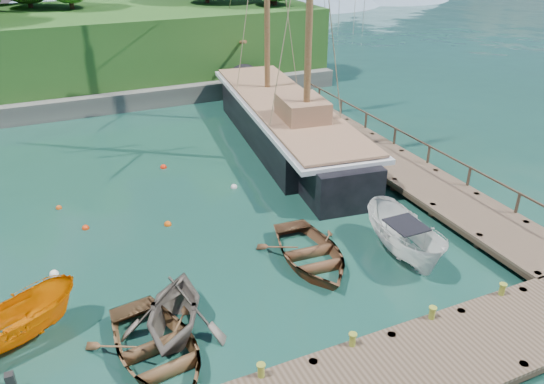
{
  "coord_description": "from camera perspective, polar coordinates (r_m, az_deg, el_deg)",
  "views": [
    {
      "loc": [
        -5.23,
        -15.24,
        12.0
      ],
      "look_at": [
        2.87,
        2.75,
        2.0
      ],
      "focal_mm": 35.0,
      "sensor_mm": 36.0,
      "label": 1
    }
  ],
  "objects": [
    {
      "name": "mooring_buoy_1",
      "position": [
        24.81,
        -19.4,
        -3.73
      ],
      "size": [
        0.32,
        0.32,
        0.32
      ],
      "primitive_type": "sphere",
      "color": "red",
      "rests_on": "ground"
    },
    {
      "name": "mooring_buoy_5",
      "position": [
        29.82,
        -11.6,
        2.57
      ],
      "size": [
        0.36,
        0.36,
        0.36
      ],
      "primitive_type": "sphere",
      "color": "red",
      "rests_on": "ground"
    },
    {
      "name": "dock_near",
      "position": [
        16.2,
        11.33,
        -19.37
      ],
      "size": [
        20.0,
        3.2,
        1.1
      ],
      "color": "#483728",
      "rests_on": "ground"
    },
    {
      "name": "schooner",
      "position": [
        32.57,
        1.38,
        7.21
      ],
      "size": [
        6.9,
        25.96,
        18.77
      ],
      "rotation": [
        0.0,
        0.0,
        -0.12
      ],
      "color": "black",
      "rests_on": "ground"
    },
    {
      "name": "mooring_buoy_4",
      "position": [
        26.97,
        -21.93,
        -1.65
      ],
      "size": [
        0.28,
        0.28,
        0.28
      ],
      "primitive_type": "sphere",
      "color": "#D14C13",
      "rests_on": "ground"
    },
    {
      "name": "rowboat_0",
      "position": [
        17.49,
        -12.15,
        -17.22
      ],
      "size": [
        4.25,
        5.46,
        1.04
      ],
      "primitive_type": "imported",
      "rotation": [
        0.0,
        0.0,
        0.14
      ],
      "color": "brown",
      "rests_on": "ground"
    },
    {
      "name": "bollard_2",
      "position": [
        17.29,
        8.46,
        -17.44
      ],
      "size": [
        0.26,
        0.26,
        0.45
      ],
      "primitive_type": "cylinder",
      "color": "olive",
      "rests_on": "ground"
    },
    {
      "name": "mooring_buoy_0",
      "position": [
        22.17,
        -22.38,
        -8.22
      ],
      "size": [
        0.36,
        0.36,
        0.36
      ],
      "primitive_type": "sphere",
      "color": "white",
      "rests_on": "ground"
    },
    {
      "name": "rowboat_1",
      "position": [
        18.31,
        -10.28,
        -14.6
      ],
      "size": [
        4.85,
        5.11,
        2.12
      ],
      "primitive_type": "imported",
      "rotation": [
        0.0,
        0.0,
        -0.44
      ],
      "color": "#675E54",
      "rests_on": "ground"
    },
    {
      "name": "bollard_3",
      "position": [
        18.75,
        16.51,
        -14.28
      ],
      "size": [
        0.26,
        0.26,
        0.45
      ],
      "primitive_type": "cylinder",
      "color": "olive",
      "rests_on": "ground"
    },
    {
      "name": "mooring_buoy_2",
      "position": [
        24.14,
        -11.14,
        -3.5
      ],
      "size": [
        0.33,
        0.33,
        0.33
      ],
      "primitive_type": "sphere",
      "color": "#D74F0A",
      "rests_on": "ground"
    },
    {
      "name": "cabin_boat_white",
      "position": [
        22.28,
        13.85,
        -6.6
      ],
      "size": [
        2.45,
        5.13,
        1.91
      ],
      "primitive_type": "imported",
      "rotation": [
        0.0,
        0.0,
        -0.12
      ],
      "color": "white",
      "rests_on": "ground"
    },
    {
      "name": "bollard_4",
      "position": [
        20.54,
        23.1,
        -11.43
      ],
      "size": [
        0.26,
        0.26,
        0.45
      ],
      "primitive_type": "cylinder",
      "color": "olive",
      "rests_on": "ground"
    },
    {
      "name": "ground",
      "position": [
        20.09,
        -4.32,
        -9.89
      ],
      "size": [
        160.0,
        160.0,
        0.0
      ],
      "primitive_type": "plane",
      "color": "#183A2C",
      "rests_on": "ground"
    },
    {
      "name": "mooring_buoy_3",
      "position": [
        27.05,
        -4.11,
        0.47
      ],
      "size": [
        0.35,
        0.35,
        0.35
      ],
      "primitive_type": "sphere",
      "color": "silver",
      "rests_on": "ground"
    },
    {
      "name": "dock_east",
      "position": [
        30.14,
        11.75,
        3.72
      ],
      "size": [
        3.2,
        24.0,
        1.1
      ],
      "color": "#483728",
      "rests_on": "ground"
    },
    {
      "name": "motorboat_orange",
      "position": [
        19.45,
        -25.85,
        -14.48
      ],
      "size": [
        4.72,
        3.12,
        1.7
      ],
      "primitive_type": "imported",
      "rotation": [
        0.0,
        0.0,
        1.93
      ],
      "color": "orange",
      "rests_on": "ground"
    },
    {
      "name": "rowboat_2",
      "position": [
        21.29,
        4.13,
        -7.5
      ],
      "size": [
        3.84,
        5.14,
        1.01
      ],
      "primitive_type": "imported",
      "rotation": [
        0.0,
        0.0,
        -0.07
      ],
      "color": "brown",
      "rests_on": "ground"
    }
  ]
}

